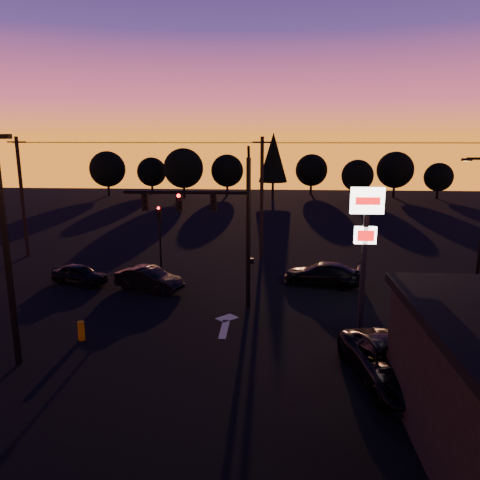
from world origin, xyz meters
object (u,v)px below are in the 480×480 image
at_px(car_right, 322,274).
at_px(car_left, 79,274).
at_px(parking_lot_light, 5,238).
at_px(bollard, 81,331).
at_px(traffic_signal_mast, 218,217).
at_px(pylon_sign, 366,229).
at_px(secondary_signal, 160,227).
at_px(suv_parked, 391,364).
at_px(car_mid, 149,279).

bearing_deg(car_right, car_left, -73.64).
relative_size(parking_lot_light, bollard, 10.34).
height_order(traffic_signal_mast, pylon_sign, traffic_signal_mast).
height_order(secondary_signal, car_left, secondary_signal).
xyz_separation_m(traffic_signal_mast, pylon_sign, (7.10, -2.49, -0.02)).
bearing_deg(traffic_signal_mast, pylon_sign, -19.36).
xyz_separation_m(parking_lot_light, suv_parked, (14.70, -0.51, -4.50)).
xyz_separation_m(car_left, suv_parked, (16.41, -10.95, 0.16)).
bearing_deg(pylon_sign, suv_parked, -87.74).
bearing_deg(parking_lot_light, pylon_sign, 17.23).
bearing_deg(pylon_sign, traffic_signal_mast, 160.64).
bearing_deg(suv_parked, car_right, 85.65).
relative_size(traffic_signal_mast, car_left, 2.37).
relative_size(secondary_signal, bollard, 4.92).
relative_size(secondary_signal, parking_lot_light, 0.48).
height_order(parking_lot_light, car_mid, parking_lot_light).
bearing_deg(pylon_sign, car_left, 159.85).
relative_size(pylon_sign, car_right, 1.42).
height_order(bollard, car_mid, car_mid).
bearing_deg(car_left, parking_lot_light, -152.76).
height_order(car_left, car_right, car_right).
bearing_deg(parking_lot_light, suv_parked, -1.98).
bearing_deg(car_left, car_mid, -83.23).
relative_size(bollard, car_mid, 0.21).
bearing_deg(traffic_signal_mast, parking_lot_light, -136.63).
bearing_deg(traffic_signal_mast, car_mid, 150.39).
distance_m(secondary_signal, suv_parked, 19.44).
xyz_separation_m(pylon_sign, suv_parked, (0.20, -5.00, -4.14)).
xyz_separation_m(pylon_sign, car_left, (-16.21, 5.95, -4.30)).
bearing_deg(parking_lot_light, secondary_signal, 80.21).
height_order(parking_lot_light, bollard, parking_lot_light).
relative_size(parking_lot_light, suv_parked, 1.65).
relative_size(parking_lot_light, car_mid, 2.19).
bearing_deg(car_mid, traffic_signal_mast, -98.27).
bearing_deg(parking_lot_light, car_right, 39.89).
distance_m(traffic_signal_mast, parking_lot_light, 10.19).
xyz_separation_m(traffic_signal_mast, car_mid, (-4.46, 2.53, -4.25)).
distance_m(parking_lot_light, pylon_sign, 15.19).
distance_m(bollard, car_mid, 7.25).
bearing_deg(car_mid, secondary_signal, 26.43).
relative_size(car_left, car_right, 0.76).
height_order(parking_lot_light, car_left, parking_lot_light).
relative_size(car_mid, car_right, 0.87).
relative_size(secondary_signal, car_right, 0.91).
bearing_deg(car_mid, bollard, -168.92).
distance_m(parking_lot_light, car_left, 11.56).
xyz_separation_m(pylon_sign, car_right, (-1.09, 6.71, -4.22)).
bearing_deg(car_right, pylon_sign, 22.74).
xyz_separation_m(car_mid, suv_parked, (11.76, -10.03, 0.08)).
xyz_separation_m(car_mid, car_right, (10.46, 1.68, 0.01)).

